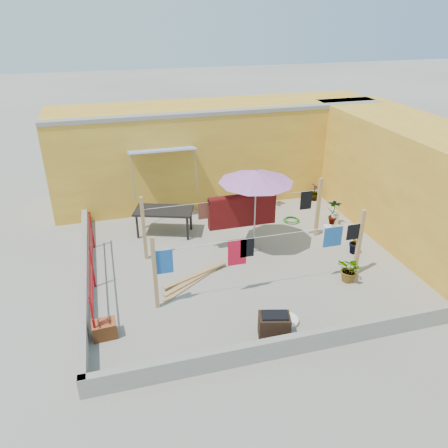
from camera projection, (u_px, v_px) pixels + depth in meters
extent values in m
plane|color=#9E998E|center=(244.00, 260.00, 11.70)|extent=(80.00, 80.00, 0.00)
cube|color=gold|center=(217.00, 151.00, 15.15)|extent=(11.00, 2.40, 3.20)
cube|color=gray|center=(225.00, 112.00, 13.55)|extent=(11.00, 0.35, 0.12)
cube|color=#2D51B2|center=(162.00, 150.00, 13.02)|extent=(2.00, 0.79, 0.22)
cylinder|color=gray|center=(133.00, 178.00, 12.76)|extent=(0.03, 0.30, 1.28)
cylinder|color=gray|center=(196.00, 172.00, 13.22)|extent=(0.03, 0.30, 1.28)
cube|color=gold|center=(421.00, 185.00, 12.23)|extent=(2.40, 9.00, 3.20)
cube|color=gray|center=(300.00, 343.00, 8.52)|extent=(8.30, 0.16, 0.44)
cube|color=gray|center=(84.00, 276.00, 10.62)|extent=(0.16, 7.30, 0.44)
cylinder|color=#A21016|center=(93.00, 320.00, 8.64)|extent=(0.05, 0.05, 1.10)
cylinder|color=#A21016|center=(92.00, 267.00, 10.36)|extent=(0.05, 0.05, 1.10)
cylinder|color=#A21016|center=(92.00, 230.00, 12.08)|extent=(0.05, 0.05, 1.10)
cylinder|color=#A21016|center=(90.00, 249.00, 10.13)|extent=(0.04, 4.20, 0.04)
cylinder|color=#A21016|center=(92.00, 266.00, 10.34)|extent=(0.04, 4.20, 0.04)
cube|color=tan|center=(155.00, 273.00, 9.49)|extent=(0.09, 0.09, 1.80)
cube|color=tan|center=(359.00, 243.00, 10.69)|extent=(0.09, 0.09, 1.80)
cube|color=tan|center=(318.00, 208.00, 12.58)|extent=(0.09, 0.09, 1.80)
cube|color=tan|center=(144.00, 229.00, 11.38)|extent=(0.09, 0.09, 1.80)
cylinder|color=silver|center=(264.00, 237.00, 9.84)|extent=(5.00, 0.01, 0.01)
cylinder|color=silver|center=(236.00, 199.00, 11.74)|extent=(5.00, 0.01, 0.01)
cube|color=#4A0C0C|center=(242.00, 211.00, 11.95)|extent=(1.89, 0.22, 0.86)
cube|color=black|center=(306.00, 200.00, 12.36)|extent=(0.34, 0.02, 0.55)
cube|color=#5B2A1F|center=(206.00, 211.00, 11.65)|extent=(0.44, 0.02, 0.48)
cube|color=#1C5099|center=(164.00, 262.00, 9.43)|extent=(0.37, 0.02, 0.58)
cube|color=black|center=(247.00, 248.00, 9.85)|extent=(0.32, 0.02, 0.46)
cube|color=red|center=(237.00, 253.00, 9.84)|extent=(0.43, 0.02, 0.64)
cube|color=#1C5099|center=(333.00, 237.00, 10.38)|extent=(0.48, 0.02, 0.52)
cube|color=black|center=(353.00, 232.00, 10.49)|extent=(0.34, 0.02, 0.41)
cylinder|color=gray|center=(254.00, 248.00, 12.25)|extent=(0.36, 0.36, 0.06)
cylinder|color=gray|center=(255.00, 212.00, 11.75)|extent=(0.04, 0.04, 2.28)
cone|color=#B662A2|center=(256.00, 176.00, 11.30)|extent=(2.16, 2.16, 0.32)
cylinder|color=gray|center=(256.00, 170.00, 11.22)|extent=(0.04, 0.04, 0.10)
cube|color=black|center=(164.00, 211.00, 12.74)|extent=(1.86, 1.35, 0.06)
cube|color=black|center=(137.00, 227.00, 12.66)|extent=(0.06, 0.06, 0.74)
cube|color=black|center=(143.00, 217.00, 13.25)|extent=(0.06, 0.06, 0.74)
cube|color=black|center=(188.00, 228.00, 12.57)|extent=(0.06, 0.06, 0.74)
cube|color=black|center=(191.00, 218.00, 13.16)|extent=(0.06, 0.06, 0.74)
cube|color=#9D5024|center=(105.00, 329.00, 8.94)|extent=(0.51, 0.38, 0.35)
cube|color=#AD4028|center=(103.00, 321.00, 8.84)|extent=(0.23, 0.12, 0.07)
cube|color=tan|center=(191.00, 284.00, 10.68)|extent=(1.57, 1.18, 0.04)
cube|color=tan|center=(193.00, 279.00, 10.78)|extent=(1.65, 1.06, 0.04)
cube|color=tan|center=(195.00, 275.00, 10.88)|extent=(1.75, 0.83, 0.04)
cube|color=black|center=(274.00, 326.00, 8.90)|extent=(0.72, 0.57, 0.53)
cube|color=black|center=(275.00, 315.00, 8.77)|extent=(0.59, 0.44, 0.04)
cylinder|color=silver|center=(287.00, 321.00, 9.41)|extent=(0.49, 0.49, 0.06)
torus|color=silver|center=(287.00, 319.00, 9.40)|extent=(0.52, 0.52, 0.05)
cylinder|color=silver|center=(335.00, 218.00, 13.63)|extent=(0.24, 0.24, 0.33)
cylinder|color=silver|center=(336.00, 213.00, 13.55)|extent=(0.07, 0.07, 0.05)
cylinder|color=silver|center=(327.00, 230.00, 12.90)|extent=(0.24, 0.24, 0.32)
cylinder|color=silver|center=(328.00, 225.00, 12.82)|extent=(0.06, 0.06, 0.05)
torus|color=#1E7119|center=(291.00, 221.00, 13.82)|extent=(0.53, 0.53, 0.04)
torus|color=#1E7119|center=(291.00, 219.00, 13.80)|extent=(0.45, 0.45, 0.04)
imported|color=#1D5D1A|center=(265.00, 194.00, 14.69)|extent=(1.00, 0.95, 0.87)
imported|color=#1D5D1A|center=(315.00, 192.00, 15.19)|extent=(0.43, 0.43, 0.59)
imported|color=#1D5D1A|center=(334.00, 211.00, 13.47)|extent=(0.54, 0.50, 0.85)
imported|color=#1D5D1A|center=(354.00, 243.00, 11.87)|extent=(0.47, 0.48, 0.68)
imported|color=#1D5D1A|center=(350.00, 270.00, 10.67)|extent=(0.71, 0.75, 0.66)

